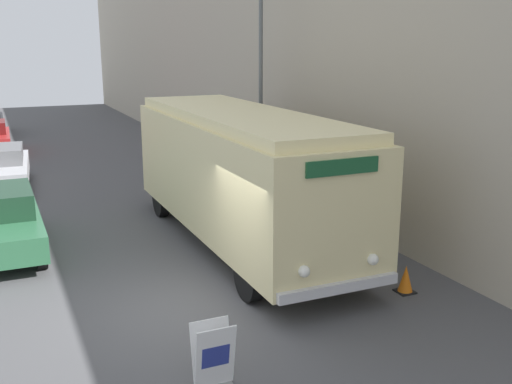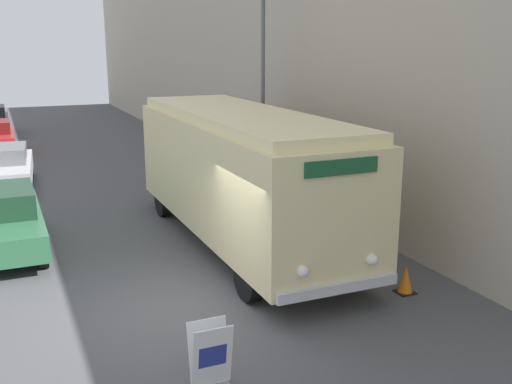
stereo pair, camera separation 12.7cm
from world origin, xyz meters
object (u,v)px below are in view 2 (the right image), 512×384
at_px(streetlamp, 263,65).
at_px(parked_car_mid, 2,168).
at_px(sign_board, 211,355).
at_px(parked_car_near, 3,220).
at_px(vintage_bus, 241,170).
at_px(traffic_cone, 406,280).

height_order(streetlamp, parked_car_mid, streetlamp).
xyz_separation_m(sign_board, parked_car_near, (-2.64, 7.65, 0.29)).
bearing_deg(vintage_bus, parked_car_near, 161.20).
bearing_deg(parked_car_mid, streetlamp, -31.78).
xyz_separation_m(parked_car_near, traffic_cone, (7.37, -6.05, -0.49)).
bearing_deg(parked_car_mid, parked_car_near, -86.68).
distance_m(sign_board, parked_car_near, 8.10).
relative_size(sign_board, parked_car_mid, 0.21).
height_order(vintage_bus, parked_car_mid, vintage_bus).
relative_size(parked_car_near, traffic_cone, 8.00).
bearing_deg(parked_car_near, sign_board, -70.90).
relative_size(sign_board, streetlamp, 0.15).
distance_m(vintage_bus, parked_car_mid, 10.28).
bearing_deg(traffic_cone, parked_car_mid, 119.44).
distance_m(vintage_bus, parked_car_near, 5.89).
distance_m(vintage_bus, sign_board, 6.60).
height_order(streetlamp, traffic_cone, streetlamp).
bearing_deg(traffic_cone, vintage_bus, 114.34).
relative_size(parked_car_near, parked_car_mid, 0.96).
relative_size(vintage_bus, sign_board, 9.48).
height_order(sign_board, traffic_cone, sign_board).
xyz_separation_m(sign_board, traffic_cone, (4.74, 1.60, -0.20)).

